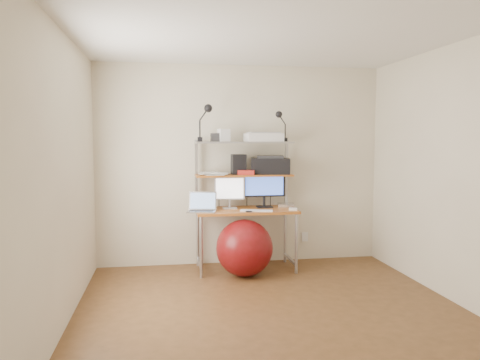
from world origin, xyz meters
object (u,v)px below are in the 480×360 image
object	(u,v)px
monitor_silver	(230,191)
printer	(270,165)
monitor_black	(264,186)
exercise_ball	(244,248)
laptop	(202,207)

from	to	relation	value
monitor_silver	printer	size ratio (longest dim) A/B	0.79
monitor_black	exercise_ball	size ratio (longest dim) A/B	0.81
laptop	exercise_ball	world-z (taller)	laptop
monitor_black	laptop	xyz separation A→B (m)	(-0.78, -0.21, -0.22)
monitor_black	exercise_ball	world-z (taller)	monitor_black
printer	exercise_ball	world-z (taller)	printer
laptop	printer	distance (m)	1.01
exercise_ball	monitor_silver	bearing A→B (deg)	109.14
printer	monitor_silver	bearing A→B (deg)	-162.01
laptop	exercise_ball	size ratio (longest dim) A/B	0.57
monitor_black	laptop	size ratio (longest dim) A/B	1.41
monitor_silver	monitor_black	bearing A→B (deg)	5.87
laptop	printer	xyz separation A→B (m)	(0.87, 0.25, 0.47)
printer	laptop	bearing A→B (deg)	-153.29
laptop	exercise_ball	distance (m)	0.68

